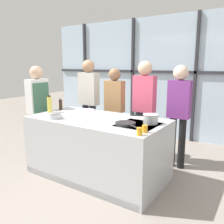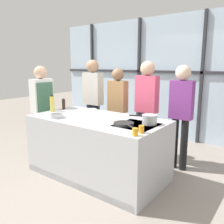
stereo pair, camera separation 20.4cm
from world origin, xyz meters
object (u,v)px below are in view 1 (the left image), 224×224
spectator_center_right (144,103)px  saucepan (151,119)px  spectator_far_right (179,108)px  white_plate (88,110)px  frying_pan (126,124)px  spectator_center_left (114,105)px  chef (38,105)px  spectator_far_left (89,97)px  mixing_bowl (56,116)px  pepper_grinder (61,104)px  juice_glass_near (139,131)px  juice_glass_far (145,129)px  oil_bottle (50,104)px

spectator_center_right → saucepan: spectator_center_right is taller
spectator_far_right → saucepan: size_ratio=4.57×
spectator_far_right → white_plate: size_ratio=6.61×
frying_pan → saucepan: saucepan is taller
spectator_center_left → saucepan: bearing=142.9°
chef → white_plate: bearing=110.8°
spectator_far_left → mixing_bowl: (0.43, -1.33, -0.10)m
chef → saucepan: size_ratio=4.53×
pepper_grinder → juice_glass_near: bearing=-18.5°
spectator_far_left → pepper_grinder: (-0.01, -0.78, -0.04)m
frying_pan → juice_glass_near: bearing=-40.8°
juice_glass_near → saucepan: bearing=101.8°
juice_glass_near → chef: bearing=167.7°
saucepan → white_plate: 1.35m
spectator_far_left → spectator_center_left: size_ratio=1.10×
spectator_far_left → frying_pan: 1.87m
spectator_center_right → mixing_bowl: (-0.81, -1.33, -0.09)m
spectator_far_left → juice_glass_far: spectator_far_left is taller
chef → saucepan: (2.21, 0.05, 0.02)m
spectator_far_right → frying_pan: spectator_far_right is taller
spectator_far_left → juice_glass_near: size_ratio=20.24×
spectator_far_right → oil_bottle: bearing=29.3°
spectator_far_right → pepper_grinder: (-1.87, -0.78, 0.01)m
frying_pan → pepper_grinder: size_ratio=2.09×
saucepan → juice_glass_near: 0.57m
oil_bottle → spectator_center_right: bearing=40.1°
frying_pan → saucepan: size_ratio=1.21×
spectator_center_left → juice_glass_near: bearing=131.4°
frying_pan → oil_bottle: (-1.51, 0.06, 0.11)m
spectator_center_right → spectator_far_left: bearing=0.0°
saucepan → pepper_grinder: bearing=177.8°
spectator_center_right → juice_glass_far: size_ratio=19.87×
chef → juice_glass_far: size_ratio=18.93×
chef → spectator_center_right: spectator_center_right is taller
mixing_bowl → pepper_grinder: 0.71m
saucepan → mixing_bowl: saucepan is taller
white_plate → juice_glass_near: juice_glass_near is taller
spectator_center_right → white_plate: spectator_center_right is taller
spectator_center_left → mixing_bowl: size_ratio=7.78×
spectator_center_right → white_plate: size_ratio=6.87×
chef → frying_pan: 1.98m
chef → spectator_center_right: size_ratio=0.95×
oil_bottle → pepper_grinder: 0.27m
pepper_grinder → juice_glass_far: size_ratio=2.42×
chef → juice_glass_near: bearing=77.7°
spectator_center_left → frying_pan: spectator_center_left is taller
frying_pan → spectator_far_left: bearing=143.8°
spectator_center_right → juice_glass_far: spectator_center_right is taller
white_plate → juice_glass_far: 1.60m
spectator_center_right → frying_pan: bearing=103.5°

